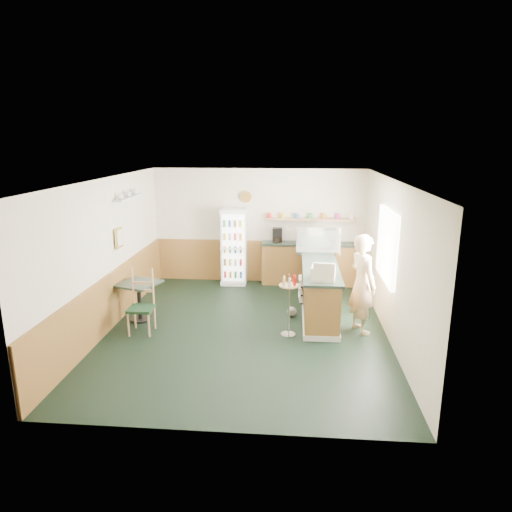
# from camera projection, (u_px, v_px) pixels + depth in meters

# --- Properties ---
(ground) EXTENTS (6.00, 6.00, 0.00)m
(ground) POSITION_uv_depth(u_px,v_px,m) (246.00, 329.00, 8.28)
(ground) COLOR black
(ground) RESTS_ON ground
(room_envelope) EXTENTS (5.04, 6.02, 2.72)m
(room_envelope) POSITION_uv_depth(u_px,v_px,m) (238.00, 239.00, 8.63)
(room_envelope) COLOR beige
(room_envelope) RESTS_ON ground
(service_counter) EXTENTS (0.68, 3.01, 1.01)m
(service_counter) POSITION_uv_depth(u_px,v_px,m) (319.00, 289.00, 9.09)
(service_counter) COLOR olive
(service_counter) RESTS_ON ground
(back_counter) EXTENTS (2.24, 0.42, 1.69)m
(back_counter) POSITION_uv_depth(u_px,v_px,m) (308.00, 262.00, 10.75)
(back_counter) COLOR olive
(back_counter) RESTS_ON ground
(drinks_fridge) EXTENTS (0.59, 0.52, 1.79)m
(drinks_fridge) POSITION_uv_depth(u_px,v_px,m) (234.00, 247.00, 10.75)
(drinks_fridge) COLOR white
(drinks_fridge) RESTS_ON ground
(display_case) EXTENTS (0.93, 0.49, 0.53)m
(display_case) POSITION_uv_depth(u_px,v_px,m) (318.00, 240.00, 9.65)
(display_case) COLOR silver
(display_case) RESTS_ON service_counter
(cash_register) EXTENTS (0.45, 0.47, 0.23)m
(cash_register) POSITION_uv_depth(u_px,v_px,m) (323.00, 273.00, 7.83)
(cash_register) COLOR beige
(cash_register) RESTS_ON service_counter
(shopkeeper) EXTENTS (0.64, 0.72, 1.78)m
(shopkeeper) POSITION_uv_depth(u_px,v_px,m) (362.00, 284.00, 8.00)
(shopkeeper) COLOR tan
(shopkeeper) RESTS_ON ground
(condiment_stand) EXTENTS (0.35, 0.35, 1.08)m
(condiment_stand) POSITION_uv_depth(u_px,v_px,m) (289.00, 297.00, 7.88)
(condiment_stand) COLOR silver
(condiment_stand) RESTS_ON ground
(newspaper_rack) EXTENTS (0.09, 0.41, 0.50)m
(newspaper_rack) POSITION_uv_depth(u_px,v_px,m) (301.00, 289.00, 9.00)
(newspaper_rack) COLOR black
(newspaper_rack) RESTS_ON ground
(cafe_table) EXTENTS (0.87, 0.87, 0.75)m
(cafe_table) POSITION_uv_depth(u_px,v_px,m) (139.00, 294.00, 8.58)
(cafe_table) COLOR black
(cafe_table) RESTS_ON ground
(cafe_chair) EXTENTS (0.43, 0.43, 1.14)m
(cafe_chair) POSITION_uv_depth(u_px,v_px,m) (142.00, 299.00, 8.10)
(cafe_chair) COLOR black
(cafe_chair) RESTS_ON ground
(dog_doorstop) EXTENTS (0.19, 0.25, 0.23)m
(dog_doorstop) POSITION_uv_depth(u_px,v_px,m) (292.00, 311.00, 8.86)
(dog_doorstop) COLOR gray
(dog_doorstop) RESTS_ON ground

